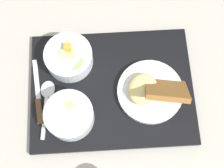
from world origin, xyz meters
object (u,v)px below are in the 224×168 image
object	(u,v)px
plate_main	(151,91)
knife	(39,103)
spoon	(47,100)
bowl_soup	(69,115)
bowl_salad	(69,57)

from	to	relation	value
plate_main	knife	world-z (taller)	plate_main
plate_main	knife	bearing A→B (deg)	-178.28
spoon	bowl_soup	bearing A→B (deg)	-123.86
bowl_soup	spoon	distance (m)	0.08
bowl_soup	plate_main	world-z (taller)	plate_main
spoon	knife	bearing A→B (deg)	112.64
plate_main	knife	size ratio (longest dim) A/B	1.00
bowl_soup	plate_main	size ratio (longest dim) A/B	0.67
bowl_salad	spoon	world-z (taller)	bowl_salad
spoon	plate_main	bearing A→B (deg)	-83.80
knife	spoon	size ratio (longest dim) A/B	1.14
bowl_salad	bowl_soup	size ratio (longest dim) A/B	1.04
bowl_soup	bowl_salad	bearing A→B (deg)	89.33
knife	bowl_salad	bearing A→B (deg)	-42.41
bowl_soup	plate_main	xyz separation A→B (m)	(0.21, 0.05, -0.01)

